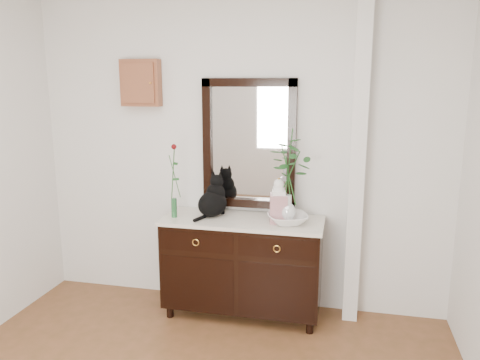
% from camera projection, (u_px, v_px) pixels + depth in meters
% --- Properties ---
extents(wall_back, '(3.60, 0.04, 2.70)m').
position_uv_depth(wall_back, '(238.00, 154.00, 4.02)').
color(wall_back, silver).
rests_on(wall_back, ground).
extents(pilaster, '(0.12, 0.20, 2.70)m').
position_uv_depth(pilaster, '(357.00, 160.00, 3.73)').
color(pilaster, silver).
rests_on(pilaster, ground).
extents(sideboard, '(1.33, 0.52, 0.82)m').
position_uv_depth(sideboard, '(243.00, 262.00, 3.94)').
color(sideboard, black).
rests_on(sideboard, ground).
extents(wall_mirror, '(0.80, 0.06, 1.10)m').
position_uv_depth(wall_mirror, '(249.00, 144.00, 3.97)').
color(wall_mirror, black).
rests_on(wall_mirror, wall_back).
extents(key_cabinet, '(0.35, 0.10, 0.40)m').
position_uv_depth(key_cabinet, '(141.00, 83.00, 4.04)').
color(key_cabinet, brown).
rests_on(key_cabinet, wall_back).
extents(cat, '(0.34, 0.37, 0.35)m').
position_uv_depth(cat, '(212.00, 196.00, 3.91)').
color(cat, black).
rests_on(cat, sideboard).
extents(lotus_bowl, '(0.41, 0.41, 0.08)m').
position_uv_depth(lotus_bowl, '(288.00, 219.00, 3.73)').
color(lotus_bowl, white).
rests_on(lotus_bowl, sideboard).
extents(vase_branches, '(0.42, 0.42, 0.75)m').
position_uv_depth(vase_branches, '(288.00, 175.00, 3.66)').
color(vase_branches, silver).
rests_on(vase_branches, lotus_bowl).
extents(bud_vase_rose, '(0.08, 0.08, 0.63)m').
position_uv_depth(bud_vase_rose, '(173.00, 180.00, 3.85)').
color(bud_vase_rose, '#255E31').
rests_on(bud_vase_rose, sideboard).
extents(ginger_jar, '(0.16, 0.16, 0.37)m').
position_uv_depth(ginger_jar, '(279.00, 200.00, 3.73)').
color(ginger_jar, silver).
rests_on(ginger_jar, sideboard).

